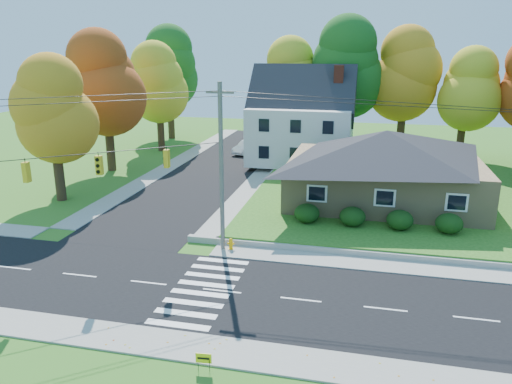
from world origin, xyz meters
TOP-DOWN VIEW (x-y plane):
  - ground at (0.00, 0.00)m, footprint 120.00×120.00m
  - road_main at (0.00, 0.00)m, footprint 90.00×8.00m
  - road_cross at (-8.00, 26.00)m, footprint 8.00×44.00m
  - sidewalk_north at (0.00, 5.00)m, footprint 90.00×2.00m
  - sidewalk_south at (0.00, -5.00)m, footprint 90.00×2.00m
  - lawn at (13.00, 21.00)m, footprint 30.00×30.00m
  - ranch_house at (8.00, 16.00)m, footprint 14.60×10.60m
  - colonial_house at (0.04, 28.00)m, footprint 10.40×8.40m
  - hedge_row at (7.50, 9.80)m, footprint 10.70×1.70m
  - traffic_infrastructure at (-0.15, 1.35)m, footprint 38.10×10.66m
  - tree_lot_0 at (-2.00, 34.00)m, footprint 6.72×6.72m
  - tree_lot_1 at (4.00, 33.00)m, footprint 7.84×7.84m
  - tree_lot_2 at (10.00, 34.00)m, footprint 7.28×7.28m
  - tree_lot_3 at (16.00, 33.00)m, footprint 6.16×6.16m
  - tree_west_0 at (-17.00, 12.00)m, footprint 6.16×6.16m
  - tree_west_1 at (-18.00, 22.00)m, footprint 7.28×7.28m
  - tree_west_2 at (-17.00, 32.00)m, footprint 6.72×6.72m
  - tree_west_3 at (-19.00, 40.00)m, footprint 7.84×7.84m
  - white_car at (-6.79, 32.67)m, footprint 2.77×4.73m
  - fire_hydrant at (-1.00, 5.19)m, footprint 0.43×0.34m
  - yard_sign at (1.18, -6.31)m, footprint 0.62×0.09m

SIDE VIEW (x-z plane):
  - ground at x=0.00m, z-range 0.00..0.00m
  - road_main at x=0.00m, z-range 0.00..0.02m
  - road_cross at x=-8.00m, z-range 0.00..0.02m
  - sidewalk_north at x=0.00m, z-range 0.00..0.08m
  - sidewalk_south at x=0.00m, z-range 0.00..0.08m
  - lawn at x=13.00m, z-range 0.00..0.50m
  - fire_hydrant at x=-1.00m, z-range -0.02..0.75m
  - yard_sign at x=1.18m, z-range 0.16..0.94m
  - white_car at x=-6.79m, z-range 0.02..1.49m
  - hedge_row at x=7.50m, z-range 0.50..1.77m
  - ranch_house at x=8.00m, z-range 0.57..5.97m
  - colonial_house at x=0.04m, z-range -0.22..9.38m
  - traffic_infrastructure at x=-0.15m, z-range 0.15..10.15m
  - tree_west_0 at x=-17.00m, z-range 1.42..12.89m
  - tree_lot_3 at x=16.00m, z-range 1.92..13.39m
  - tree_west_2 at x=-17.00m, z-range 1.55..14.06m
  - tree_lot_0 at x=-2.00m, z-range 2.05..14.56m
  - tree_west_1 at x=-18.00m, z-range 1.68..15.24m
  - tree_lot_2 at x=10.00m, z-range 2.18..15.74m
  - tree_west_3 at x=-19.00m, z-range 1.81..16.41m
  - tree_lot_1 at x=4.00m, z-range 2.31..16.91m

